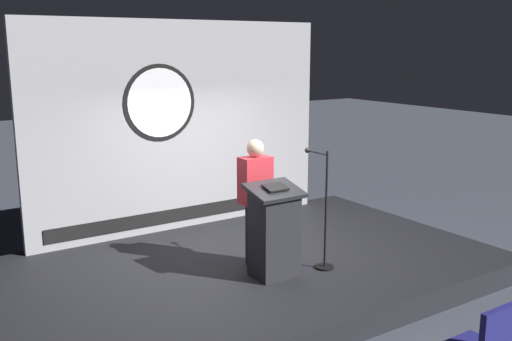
# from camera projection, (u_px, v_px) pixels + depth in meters

# --- Properties ---
(ground_plane) EXTENTS (40.00, 40.00, 0.00)m
(ground_plane) POSITION_uv_depth(u_px,v_px,m) (249.00, 282.00, 7.76)
(ground_plane) COLOR #383D47
(stage_platform) EXTENTS (6.40, 4.00, 0.30)m
(stage_platform) POSITION_uv_depth(u_px,v_px,m) (249.00, 272.00, 7.73)
(stage_platform) COLOR black
(stage_platform) RESTS_ON ground
(banner_display) EXTENTS (4.81, 0.12, 3.15)m
(banner_display) POSITION_uv_depth(u_px,v_px,m) (182.00, 127.00, 8.87)
(banner_display) COLOR #9E9EA3
(banner_display) RESTS_ON stage_platform
(podium) EXTENTS (0.64, 0.50, 1.16)m
(podium) POSITION_uv_depth(u_px,v_px,m) (274.00, 232.00, 7.09)
(podium) COLOR #26262B
(podium) RESTS_ON stage_platform
(speaker_person) EXTENTS (0.40, 0.26, 1.63)m
(speaker_person) POSITION_uv_depth(u_px,v_px,m) (255.00, 201.00, 7.45)
(speaker_person) COLOR black
(speaker_person) RESTS_ON stage_platform
(microphone_stand) EXTENTS (0.24, 0.55, 1.51)m
(microphone_stand) POSITION_uv_depth(u_px,v_px,m) (323.00, 227.00, 7.39)
(microphone_stand) COLOR black
(microphone_stand) RESTS_ON stage_platform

